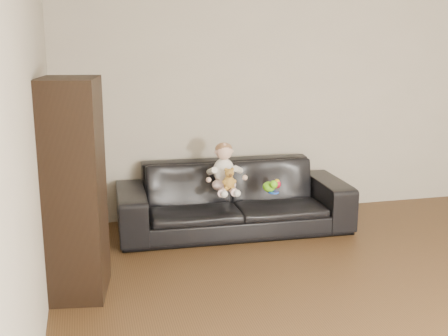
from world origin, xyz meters
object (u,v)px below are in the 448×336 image
object	(u,v)px
toy_green	(269,187)
toy_blue_disc	(274,192)
sofa	(233,198)
teddy_bear	(229,179)
cabinet	(74,189)
baby	(224,170)
toy_rattle	(277,184)

from	to	relation	value
toy_green	toy_blue_disc	distance (m)	0.07
sofa	teddy_bear	distance (m)	0.38
sofa	toy_blue_disc	xyz separation A→B (m)	(0.31, -0.28, 0.11)
sofa	cabinet	xyz separation A→B (m)	(-1.43, -1.04, 0.46)
baby	teddy_bear	size ratio (longest dim) A/B	2.31
teddy_bear	toy_blue_disc	size ratio (longest dim) A/B	2.03
teddy_bear	toy_rattle	distance (m)	0.53
cabinet	toy_green	size ratio (longest dim) A/B	11.27
toy_green	cabinet	bearing A→B (deg)	-154.73
sofa	baby	xyz separation A→B (m)	(-0.12, -0.12, 0.30)
baby	toy_blue_disc	xyz separation A→B (m)	(0.43, -0.16, -0.19)
sofa	baby	bearing A→B (deg)	-133.60
toy_green	baby	bearing A→B (deg)	164.21
teddy_bear	sofa	bearing A→B (deg)	83.29
teddy_bear	toy_green	xyz separation A→B (m)	(0.39, 0.03, -0.10)
sofa	toy_rattle	size ratio (longest dim) A/B	28.14
sofa	toy_rattle	bearing A→B (deg)	-16.78
teddy_bear	toy_green	distance (m)	0.40
toy_blue_disc	cabinet	bearing A→B (deg)	-156.41
baby	teddy_bear	distance (m)	0.15
baby	cabinet	bearing A→B (deg)	-131.47
toy_rattle	teddy_bear	bearing A→B (deg)	-165.92
sofa	toy_green	distance (m)	0.39
cabinet	toy_blue_disc	bearing A→B (deg)	32.23
toy_green	toy_rattle	distance (m)	0.15
baby	toy_green	xyz separation A→B (m)	(0.40, -0.11, -0.15)
cabinet	toy_green	distance (m)	1.92
baby	toy_green	bearing A→B (deg)	-2.21
sofa	toy_blue_disc	size ratio (longest dim) A/B	22.56
teddy_bear	toy_green	world-z (taller)	teddy_bear
cabinet	baby	distance (m)	1.61
cabinet	toy_green	bearing A→B (deg)	33.90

